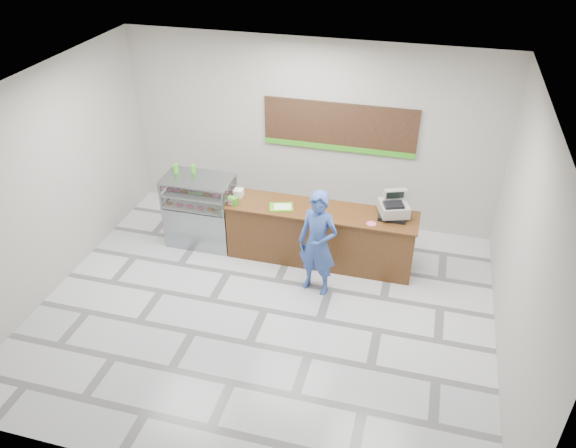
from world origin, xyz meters
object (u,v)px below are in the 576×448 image
(sales_counter, at_px, (320,235))
(cash_register, at_px, (394,208))
(display_case, at_px, (200,210))
(serving_tray, at_px, (281,207))
(customer, at_px, (318,243))

(sales_counter, height_order, cash_register, cash_register)
(display_case, relative_size, serving_tray, 2.88)
(cash_register, xyz_separation_m, serving_tray, (-1.85, -0.22, -0.15))
(cash_register, distance_m, customer, 1.44)
(serving_tray, bearing_deg, display_case, 158.70)
(sales_counter, distance_m, display_case, 2.23)
(cash_register, bearing_deg, display_case, 161.56)
(sales_counter, xyz_separation_m, serving_tray, (-0.67, -0.10, 0.52))
(display_case, bearing_deg, sales_counter, 0.00)
(cash_register, xyz_separation_m, customer, (-1.06, -0.93, -0.29))
(display_case, bearing_deg, serving_tray, -3.83)
(sales_counter, bearing_deg, display_case, -180.00)
(display_case, bearing_deg, customer, -19.04)
(sales_counter, relative_size, serving_tray, 7.06)
(sales_counter, relative_size, display_case, 2.45)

